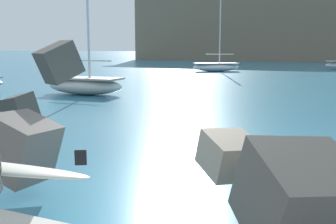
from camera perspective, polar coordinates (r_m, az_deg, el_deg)
ground_plane at (r=6.77m, az=0.07°, el=-12.54°), size 400.00×400.00×0.00m
breakwater_jetty at (r=9.68m, az=-19.71°, el=1.12°), size 30.08×6.06×3.11m
boat_near_left at (r=21.75m, az=-11.85°, el=3.90°), size 4.44×1.97×7.86m
boat_near_centre at (r=41.87m, az=6.88°, el=6.51°), size 5.18×4.13×8.01m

